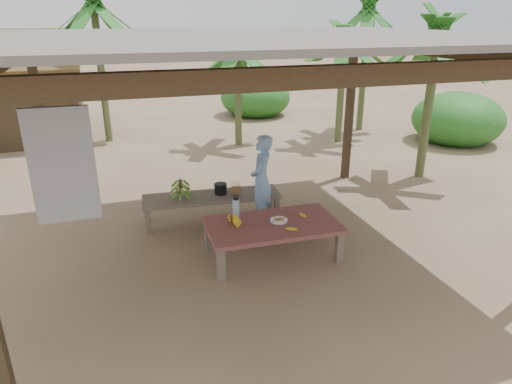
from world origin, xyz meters
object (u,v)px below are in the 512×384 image
object	(u,v)px
plate	(279,220)
cooking_pot	(221,189)
work_table	(272,227)
ripe_banana_bunch	(231,220)
water_flask	(236,208)
bench	(212,199)
woman	(261,180)

from	to	relation	value
plate	cooking_pot	world-z (taller)	cooking_pot
work_table	ripe_banana_bunch	bearing A→B (deg)	169.13
work_table	water_flask	size ratio (longest dim) A/B	5.34
bench	cooking_pot	distance (m)	0.21
work_table	ripe_banana_bunch	distance (m)	0.58
ripe_banana_bunch	plate	distance (m)	0.66
plate	woman	xyz separation A→B (m)	(0.11, 1.07, 0.21)
work_table	water_flask	distance (m)	0.59
bench	cooking_pot	size ratio (longest dim) A/B	11.36
water_flask	woman	distance (m)	0.98
work_table	water_flask	world-z (taller)	water_flask
ripe_banana_bunch	water_flask	size ratio (longest dim) A/B	0.75
ripe_banana_bunch	cooking_pot	bearing A→B (deg)	82.57
water_flask	ripe_banana_bunch	bearing A→B (deg)	-120.10
work_table	plate	bearing A→B (deg)	14.46
ripe_banana_bunch	cooking_pot	size ratio (longest dim) A/B	1.31
work_table	bench	world-z (taller)	work_table
woman	cooking_pot	bearing A→B (deg)	-85.57
plate	work_table	bearing A→B (deg)	-167.20
water_flask	bench	bearing A→B (deg)	96.23
ripe_banana_bunch	woman	xyz separation A→B (m)	(0.76, 0.97, 0.15)
bench	plate	bearing A→B (deg)	-59.98
bench	water_flask	bearing A→B (deg)	-78.70
work_table	cooking_pot	distance (m)	1.48
work_table	plate	xyz separation A→B (m)	(0.10, 0.02, 0.08)
plate	ripe_banana_bunch	bearing A→B (deg)	171.28
work_table	woman	world-z (taller)	woman
plate	water_flask	size ratio (longest dim) A/B	0.71
ripe_banana_bunch	water_flask	bearing A→B (deg)	59.90
ripe_banana_bunch	plate	xyz separation A→B (m)	(0.65, -0.10, -0.06)
ripe_banana_bunch	cooking_pot	distance (m)	1.31
plate	cooking_pot	distance (m)	1.48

